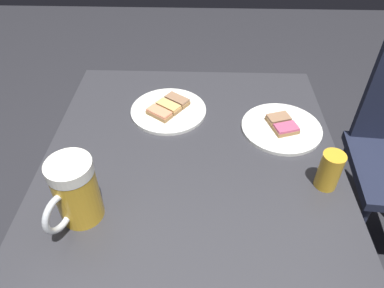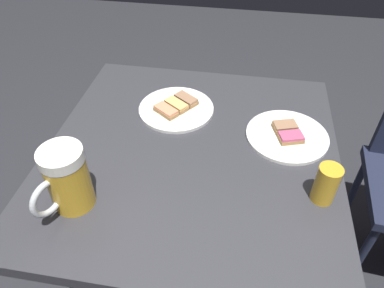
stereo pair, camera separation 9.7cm
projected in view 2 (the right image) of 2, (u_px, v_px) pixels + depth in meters
ground_plane at (192, 284)px, 1.50m from camera, size 6.00×6.00×0.00m
cafe_table at (192, 186)px, 1.09m from camera, size 0.79×0.82×0.77m
plate_near at (176, 108)px, 1.11m from camera, size 0.23×0.23×0.03m
plate_far at (287, 135)px, 1.02m from camera, size 0.23×0.23×0.03m
beer_mug at (67, 180)px, 0.79m from camera, size 0.10×0.15×0.16m
beer_glass_small at (326, 184)px, 0.82m from camera, size 0.05×0.05×0.10m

